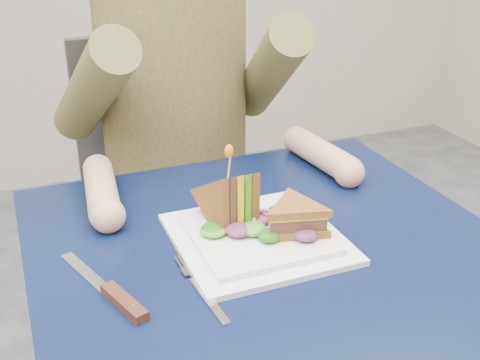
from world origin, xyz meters
name	(u,v)px	position (x,y,z in m)	size (l,w,h in m)	color
table	(274,291)	(0.00, 0.00, 0.65)	(0.75, 0.75, 0.73)	black
chair	(169,190)	(0.00, 0.65, 0.54)	(0.42, 0.40, 0.93)	#47474C
diner	(175,58)	(0.00, 0.54, 0.91)	(0.54, 0.59, 0.74)	#4F4724
plate	(257,237)	(-0.02, 0.03, 0.74)	(0.26, 0.26, 0.02)	white
sandwich_flat	(296,218)	(0.04, 0.01, 0.78)	(0.14, 0.14, 0.05)	brown
sandwich_upright	(229,203)	(-0.05, 0.08, 0.78)	(0.09, 0.15, 0.15)	brown
fork	(202,289)	(-0.14, -0.06, 0.73)	(0.03, 0.18, 0.01)	silver
knife	(116,296)	(-0.26, -0.04, 0.74)	(0.09, 0.21, 0.02)	silver
toothpick	(229,167)	(-0.05, 0.08, 0.85)	(0.00, 0.00, 0.06)	tan
toothpick_frill	(229,151)	(-0.05, 0.08, 0.88)	(0.01, 0.01, 0.02)	orange
lettuce_spill	(258,222)	(-0.01, 0.04, 0.76)	(0.15, 0.13, 0.02)	#337A14
onion_ring	(265,219)	(0.00, 0.04, 0.77)	(0.04, 0.04, 0.01)	#9E4C7A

